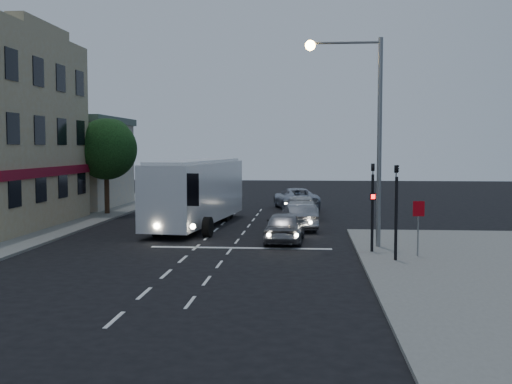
# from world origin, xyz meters

# --- Properties ---
(ground) EXTENTS (120.00, 120.00, 0.00)m
(ground) POSITION_xyz_m (0.00, 0.00, 0.00)
(ground) COLOR black
(road_markings) EXTENTS (8.00, 30.55, 0.01)m
(road_markings) POSITION_xyz_m (1.29, 3.31, 0.00)
(road_markings) COLOR silver
(road_markings) RESTS_ON ground
(tour_bus) EXTENTS (3.83, 12.36, 3.73)m
(tour_bus) POSITION_xyz_m (-1.26, 9.52, 2.02)
(tour_bus) COLOR silver
(tour_bus) RESTS_ON ground
(car_suv) EXTENTS (1.91, 4.39, 1.47)m
(car_suv) POSITION_xyz_m (3.86, 3.80, 0.74)
(car_suv) COLOR gray
(car_suv) RESTS_ON ground
(car_sedan_a) EXTENTS (2.09, 4.39, 1.39)m
(car_sedan_a) POSITION_xyz_m (4.47, 8.62, 0.69)
(car_sedan_a) COLOR gray
(car_sedan_a) RESTS_ON ground
(car_sedan_b) EXTENTS (2.23, 5.01, 1.43)m
(car_sedan_b) POSITION_xyz_m (4.52, 13.90, 0.71)
(car_sedan_b) COLOR #B1B2B3
(car_sedan_b) RESTS_ON ground
(car_sedan_c) EXTENTS (3.69, 5.95, 1.54)m
(car_sedan_c) POSITION_xyz_m (4.04, 20.08, 0.77)
(car_sedan_c) COLOR #9EA5B4
(car_sedan_c) RESTS_ON ground
(traffic_signal_main) EXTENTS (0.25, 0.35, 4.10)m
(traffic_signal_main) POSITION_xyz_m (7.60, 0.78, 2.42)
(traffic_signal_main) COLOR black
(traffic_signal_main) RESTS_ON sidewalk_near
(traffic_signal_side) EXTENTS (0.18, 0.15, 4.10)m
(traffic_signal_side) POSITION_xyz_m (8.30, -1.20, 2.42)
(traffic_signal_side) COLOR black
(traffic_signal_side) RESTS_ON sidewalk_near
(regulatory_sign) EXTENTS (0.45, 0.12, 2.20)m
(regulatory_sign) POSITION_xyz_m (9.30, -0.24, 1.60)
(regulatory_sign) COLOR slate
(regulatory_sign) RESTS_ON sidewalk_near
(streetlight) EXTENTS (3.32, 0.44, 9.00)m
(streetlight) POSITION_xyz_m (7.34, 2.20, 5.73)
(streetlight) COLOR slate
(streetlight) RESTS_ON sidewalk_near
(low_building_north) EXTENTS (9.40, 9.40, 6.50)m
(low_building_north) POSITION_xyz_m (-13.50, 20.00, 3.39)
(low_building_north) COLOR #ACABA2
(low_building_north) RESTS_ON sidewalk_far
(street_tree) EXTENTS (4.00, 4.00, 6.20)m
(street_tree) POSITION_xyz_m (-8.21, 15.02, 4.50)
(street_tree) COLOR black
(street_tree) RESTS_ON sidewalk_far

